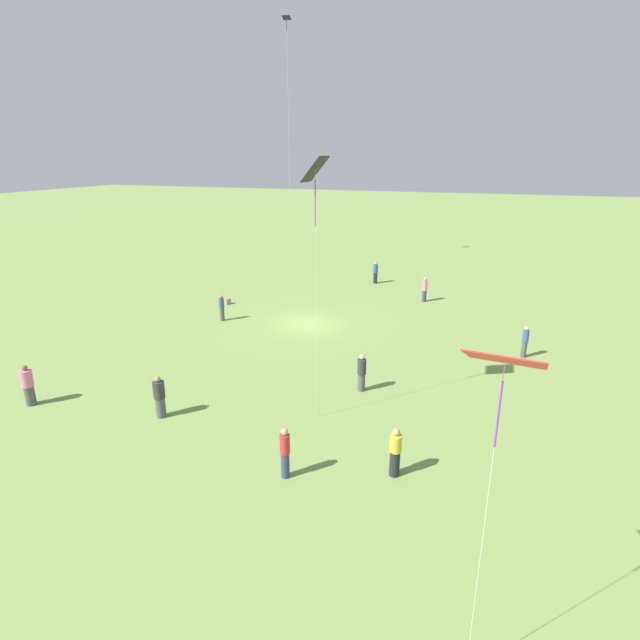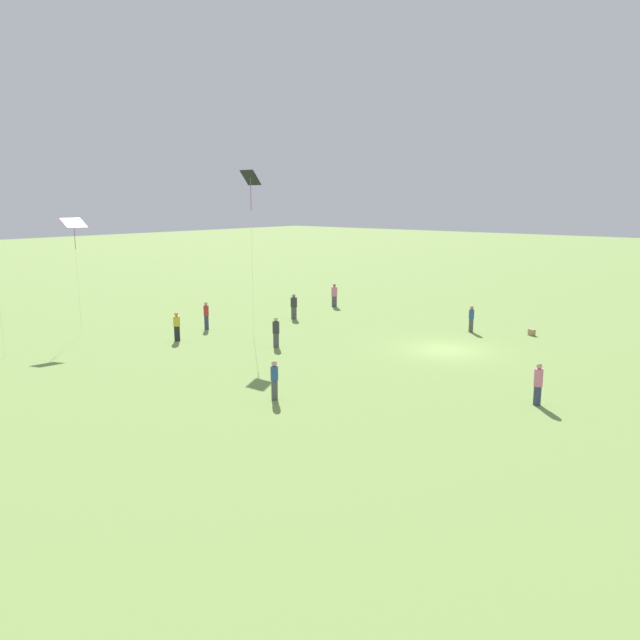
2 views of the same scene
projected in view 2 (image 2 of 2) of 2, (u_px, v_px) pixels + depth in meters
name	position (u px, v px, depth m)	size (l,w,h in m)	color
ground_plane	(446.00, 350.00, 35.32)	(240.00, 240.00, 0.00)	#7A994C
person_0	(276.00, 332.00, 35.82)	(0.51, 0.51, 1.75)	#4C4C51
person_1	(206.00, 315.00, 40.74)	(0.45, 0.45, 1.81)	#333D5B
person_2	(471.00, 319.00, 39.88)	(0.47, 0.47, 1.70)	#4C4C51
person_3	(294.00, 307.00, 44.26)	(0.49, 0.49, 1.79)	#4C4C51
person_4	(334.00, 296.00, 49.30)	(0.67, 0.67, 1.82)	#4C4C51
person_6	(274.00, 380.00, 26.35)	(0.41, 0.41, 1.71)	#4C4C51
person_7	(177.00, 327.00, 37.40)	(0.51, 0.51, 1.74)	#232328
person_8	(538.00, 384.00, 25.66)	(0.46, 0.46, 1.79)	#333D5B
kite_2	(251.00, 182.00, 36.90)	(1.12, 0.74, 10.08)	black
kite_3	(74.00, 225.00, 38.05)	(1.29, 1.39, 7.26)	red
picnic_bag_0	(532.00, 332.00, 39.02)	(0.48, 0.40, 0.39)	#A58459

